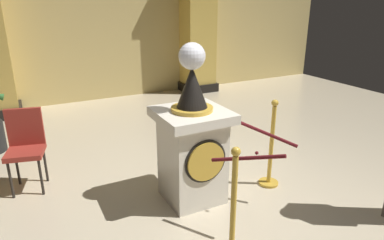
% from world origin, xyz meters
% --- Properties ---
extents(ground_plane, '(12.06, 12.06, 0.00)m').
position_xyz_m(ground_plane, '(0.00, 0.00, 0.00)').
color(ground_plane, beige).
extents(back_wall, '(12.06, 0.16, 3.44)m').
position_xyz_m(back_wall, '(0.00, 5.13, 1.72)').
color(back_wall, tan).
rests_on(back_wall, ground_plane).
extents(pedestal_clock, '(0.74, 0.74, 1.75)m').
position_xyz_m(pedestal_clock, '(-0.17, 0.41, 0.68)').
color(pedestal_clock, silver).
rests_on(pedestal_clock, ground_plane).
extents(stanchion_near, '(0.24, 0.24, 1.04)m').
position_xyz_m(stanchion_near, '(-0.28, -0.56, 0.36)').
color(stanchion_near, gold).
rests_on(stanchion_near, ground_plane).
extents(stanchion_far, '(0.24, 0.24, 1.08)m').
position_xyz_m(stanchion_far, '(0.80, 0.26, 0.38)').
color(stanchion_far, gold).
rests_on(stanchion_far, ground_plane).
extents(velvet_rope, '(0.99, 0.98, 0.22)m').
position_xyz_m(velvet_rope, '(0.26, -0.15, 0.79)').
color(velvet_rope, '#591419').
extents(column_right, '(0.85, 0.85, 3.30)m').
position_xyz_m(column_right, '(2.21, 4.80, 1.64)').
color(column_right, black).
rests_on(column_right, ground_plane).
extents(cafe_chair_red, '(0.48, 0.48, 0.96)m').
position_xyz_m(cafe_chair_red, '(-1.78, 1.53, 0.57)').
color(cafe_chair_red, black).
rests_on(cafe_chair_red, ground_plane).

